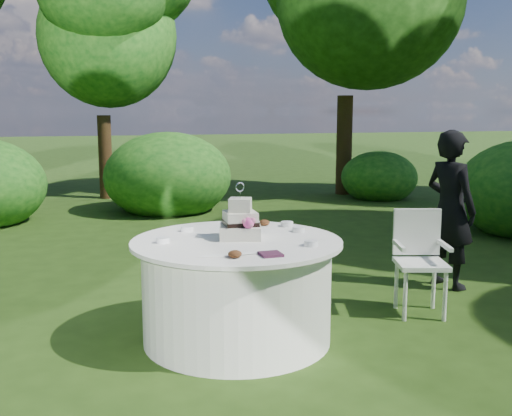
{
  "coord_description": "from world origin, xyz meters",
  "views": [
    {
      "loc": [
        -1.16,
        -4.16,
        1.7
      ],
      "look_at": [
        0.15,
        0.0,
        1.0
      ],
      "focal_mm": 42.0,
      "sensor_mm": 36.0,
      "label": 1
    }
  ],
  "objects_px": {
    "napkins": "(271,254)",
    "chair": "(419,253)",
    "table": "(237,290)",
    "guest": "(450,209)",
    "cake": "(240,223)"
  },
  "relations": [
    {
      "from": "cake",
      "to": "chair",
      "type": "xyz_separation_m",
      "value": [
        1.61,
        0.1,
        -0.37
      ]
    },
    {
      "from": "napkins",
      "to": "table",
      "type": "height_order",
      "value": "napkins"
    },
    {
      "from": "cake",
      "to": "table",
      "type": "bearing_deg",
      "value": -132.47
    },
    {
      "from": "chair",
      "to": "napkins",
      "type": "bearing_deg",
      "value": -156.4
    },
    {
      "from": "napkins",
      "to": "table",
      "type": "xyz_separation_m",
      "value": [
        -0.08,
        0.54,
        -0.39
      ]
    },
    {
      "from": "napkins",
      "to": "cake",
      "type": "bearing_deg",
      "value": 93.65
    },
    {
      "from": "napkins",
      "to": "chair",
      "type": "xyz_separation_m",
      "value": [
        1.57,
        0.69,
        -0.26
      ]
    },
    {
      "from": "napkins",
      "to": "table",
      "type": "relative_size",
      "value": 0.09
    },
    {
      "from": "guest",
      "to": "table",
      "type": "xyz_separation_m",
      "value": [
        -2.35,
        -0.72,
        -0.38
      ]
    },
    {
      "from": "guest",
      "to": "table",
      "type": "relative_size",
      "value": 0.98
    },
    {
      "from": "napkins",
      "to": "chair",
      "type": "height_order",
      "value": "chair"
    },
    {
      "from": "guest",
      "to": "chair",
      "type": "height_order",
      "value": "guest"
    },
    {
      "from": "napkins",
      "to": "guest",
      "type": "height_order",
      "value": "guest"
    },
    {
      "from": "table",
      "to": "cake",
      "type": "bearing_deg",
      "value": 47.53
    },
    {
      "from": "guest",
      "to": "cake",
      "type": "bearing_deg",
      "value": 91.38
    }
  ]
}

